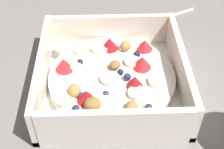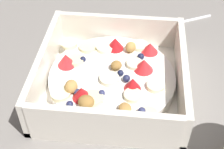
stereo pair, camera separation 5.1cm
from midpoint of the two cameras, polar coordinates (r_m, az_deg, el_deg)
The scene contains 3 objects.
ground_plane at distance 0.53m, azimuth -1.28°, elevation -2.30°, with size 2.40×2.40×0.00m, color gray.
fruit_bowl at distance 0.52m, azimuth -2.87°, elevation -0.76°, with size 0.23×0.23×0.07m.
spoon at distance 0.67m, azimuth 4.09°, elevation 9.22°, with size 0.09×0.16×0.01m.
Camera 1 is at (0.37, -0.03, 0.38)m, focal length 51.06 mm.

